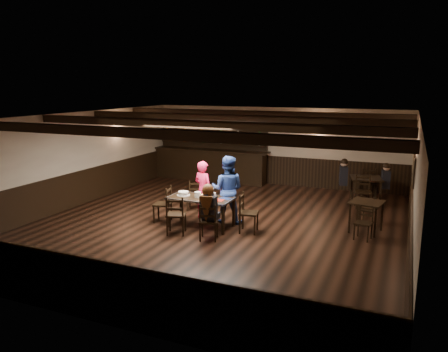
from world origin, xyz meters
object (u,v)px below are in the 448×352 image
at_px(chair_near_right, 208,219).
at_px(cake, 183,194).
at_px(woman_pink, 203,190).
at_px(bar_counter, 211,160).
at_px(dining_table, 201,200).
at_px(man_blue, 227,190).
at_px(chair_near_left, 176,212).

bearing_deg(chair_near_right, cake, 141.85).
bearing_deg(chair_near_right, woman_pink, 119.37).
bearing_deg(bar_counter, dining_table, -67.75).
bearing_deg(bar_counter, woman_pink, -67.53).
height_order(chair_near_right, woman_pink, woman_pink).
bearing_deg(man_blue, chair_near_right, 85.54).
relative_size(chair_near_left, cake, 2.92).
bearing_deg(dining_table, chair_near_right, -54.74).
height_order(woman_pink, man_blue, man_blue).
bearing_deg(cake, bar_counter, 107.40).
distance_m(chair_near_left, man_blue, 1.58).
distance_m(man_blue, bar_counter, 5.17).
height_order(dining_table, chair_near_right, chair_near_right).
relative_size(woman_pink, man_blue, 0.89).
distance_m(chair_near_left, chair_near_right, 0.87).
relative_size(chair_near_right, man_blue, 0.50).
bearing_deg(man_blue, dining_table, 42.05).
xyz_separation_m(man_blue, cake, (-0.96, -0.57, -0.07)).
bearing_deg(woman_pink, chair_near_right, 136.45).
relative_size(dining_table, woman_pink, 1.04).
bearing_deg(man_blue, cake, 21.23).
distance_m(man_blue, cake, 1.11).
height_order(chair_near_left, chair_near_right, chair_near_left).
relative_size(woman_pink, bar_counter, 0.35).
height_order(dining_table, chair_near_left, chair_near_left).
relative_size(dining_table, man_blue, 0.92).
bearing_deg(dining_table, chair_near_left, -110.00).
xyz_separation_m(woman_pink, man_blue, (0.71, -0.07, 0.10)).
bearing_deg(chair_near_left, bar_counter, 107.08).
xyz_separation_m(cake, bar_counter, (-1.59, 5.07, -0.07)).
relative_size(chair_near_right, bar_counter, 0.19).
relative_size(dining_table, chair_near_right, 1.85).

